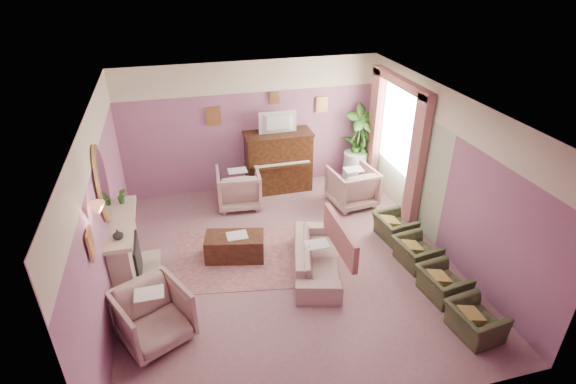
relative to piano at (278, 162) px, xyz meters
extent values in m
cube|color=gray|center=(-0.50, -2.68, -0.65)|extent=(5.50, 6.00, 0.01)
cube|color=white|center=(-0.50, -2.68, 2.15)|extent=(5.50, 6.00, 0.01)
cube|color=slate|center=(-0.50, 0.32, 0.75)|extent=(5.50, 0.02, 2.80)
cube|color=slate|center=(-0.50, -5.68, 0.75)|extent=(5.50, 0.02, 2.80)
cube|color=slate|center=(-3.25, -2.68, 0.75)|extent=(0.02, 6.00, 2.80)
cube|color=slate|center=(2.25, -2.68, 0.75)|extent=(0.02, 6.00, 2.80)
cube|color=#E9E5C5|center=(-0.50, 0.31, 1.82)|extent=(5.50, 0.01, 0.65)
cube|color=#B1C3A1|center=(2.23, -1.38, 0.42)|extent=(0.01, 3.00, 2.15)
cube|color=#C1B099|center=(-3.09, -2.48, -0.10)|extent=(0.30, 1.40, 1.10)
cube|color=black|center=(-2.99, -2.48, -0.25)|extent=(0.18, 0.72, 0.68)
cube|color=orange|center=(-2.95, -2.48, -0.43)|extent=(0.06, 0.54, 0.10)
cube|color=#C1B099|center=(-3.06, -2.48, 0.47)|extent=(0.40, 1.55, 0.07)
cube|color=#C1B099|center=(-2.89, -2.48, -0.64)|extent=(0.55, 1.50, 0.02)
ellipsoid|color=tan|center=(-3.20, -2.48, 1.15)|extent=(0.04, 0.72, 1.20)
ellipsoid|color=white|center=(-3.17, -2.48, 1.15)|extent=(0.01, 0.60, 1.06)
cone|color=#E6875E|center=(-3.12, -3.53, 1.33)|extent=(0.20, 0.20, 0.16)
cube|color=#331B0C|center=(0.00, 0.00, 0.00)|extent=(1.40, 0.60, 1.30)
cube|color=#331B0C|center=(0.00, -0.35, 0.07)|extent=(1.30, 0.12, 0.06)
cube|color=silver|center=(0.00, -0.35, 0.11)|extent=(1.20, 0.08, 0.02)
cube|color=#331B0C|center=(0.00, 0.00, 0.66)|extent=(1.45, 0.65, 0.04)
imported|color=black|center=(0.00, -0.05, 0.95)|extent=(0.80, 0.12, 0.48)
cube|color=tan|center=(-1.30, 0.28, 1.07)|extent=(0.30, 0.03, 0.38)
cube|color=tan|center=(1.05, 0.28, 1.13)|extent=(0.26, 0.03, 0.34)
cube|color=tan|center=(0.00, 0.28, 1.35)|extent=(0.22, 0.03, 0.26)
cube|color=tan|center=(-3.21, -3.88, 1.07)|extent=(0.03, 0.28, 0.36)
cube|color=white|center=(2.20, -1.13, 1.05)|extent=(0.03, 1.40, 1.80)
cube|color=#975657|center=(2.12, -2.05, 0.65)|extent=(0.16, 0.34, 2.60)
cube|color=#975657|center=(2.12, -0.21, 0.65)|extent=(0.16, 0.34, 2.60)
cube|color=#975657|center=(2.12, -1.13, 1.91)|extent=(0.16, 2.20, 0.16)
imported|color=#295A1D|center=(-3.05, -1.93, 0.64)|extent=(0.16, 0.16, 0.28)
imported|color=#E9E5C5|center=(-3.05, -2.98, 0.58)|extent=(0.16, 0.16, 0.16)
cube|color=#985E60|center=(-1.17, -2.33, -0.64)|extent=(2.76, 2.19, 0.01)
cube|color=#3C1F14|center=(-1.34, -2.29, -0.43)|extent=(1.09, 0.71, 0.45)
cube|color=silver|center=(-1.29, -2.29, -0.20)|extent=(0.35, 0.28, 0.01)
imported|color=tan|center=(-0.08, -2.97, -0.28)|extent=(0.61, 1.82, 0.74)
cube|color=#975657|center=(0.32, -2.97, -0.05)|extent=(0.09, 1.38, 0.51)
imported|color=tan|center=(-0.97, -0.50, -0.20)|extent=(0.87, 0.87, 0.90)
imported|color=tan|center=(1.33, -1.05, -0.20)|extent=(0.87, 0.87, 0.90)
imported|color=tan|center=(-2.68, -3.84, -0.20)|extent=(0.87, 0.87, 0.90)
imported|color=#3F462A|center=(1.61, -4.89, -0.34)|extent=(0.50, 0.71, 0.61)
imported|color=#3F462A|center=(1.61, -4.07, -0.34)|extent=(0.50, 0.71, 0.61)
imported|color=#3F462A|center=(1.61, -3.25, -0.34)|extent=(0.50, 0.71, 0.61)
imported|color=#3F462A|center=(1.61, -2.43, -0.34)|extent=(0.50, 0.71, 0.61)
cylinder|color=silver|center=(1.79, -0.05, -0.30)|extent=(0.52, 0.52, 0.70)
imported|color=#295A1D|center=(1.79, -0.05, 0.22)|extent=(0.30, 0.30, 0.34)
imported|color=#295A1D|center=(1.91, -0.15, 0.19)|extent=(0.16, 0.16, 0.28)
cylinder|color=brown|center=(1.90, -0.01, -0.48)|extent=(0.34, 0.34, 0.34)
imported|color=#295A1D|center=(1.90, -0.01, 0.41)|extent=(0.76, 0.76, 1.44)
camera|label=1|loc=(-2.07, -8.67, 4.15)|focal=28.00mm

